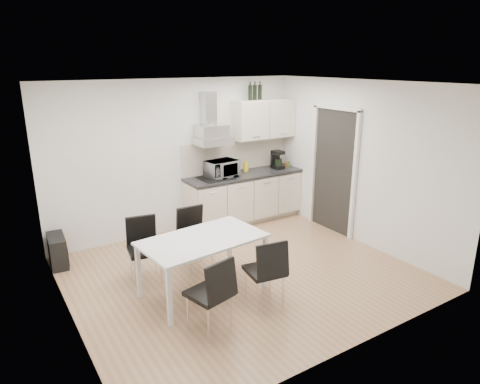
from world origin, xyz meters
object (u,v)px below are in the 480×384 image
object	(u,v)px
guitar_amp	(57,251)
dining_table	(203,244)
chair_near_right	(264,271)
chair_near_left	(209,294)
floor_speaker	(141,232)
chair_far_right	(196,239)
kitchenette	(245,177)
chair_far_left	(145,251)

from	to	relation	value
guitar_amp	dining_table	bearing A→B (deg)	-47.44
chair_near_right	guitar_amp	xyz separation A→B (m)	(-1.93, 2.47, -0.21)
chair_near_left	floor_speaker	distance (m)	2.84
dining_table	chair_near_right	size ratio (longest dim) A/B	1.82
chair_far_right	chair_near_right	size ratio (longest dim) A/B	1.00
kitchenette	chair_near_right	xyz separation A→B (m)	(-1.38, -2.55, -0.39)
chair_far_left	chair_far_right	distance (m)	0.76
chair_far_right	guitar_amp	distance (m)	2.04
chair_near_left	guitar_amp	xyz separation A→B (m)	(-1.11, 2.57, -0.21)
dining_table	guitar_amp	size ratio (longest dim) A/B	2.88
dining_table	chair_far_right	xyz separation A→B (m)	(0.24, 0.67, -0.24)
dining_table	chair_far_left	distance (m)	0.89
floor_speaker	dining_table	bearing A→B (deg)	-103.07
dining_table	floor_speaker	xyz separation A→B (m)	(-0.10, 2.07, -0.55)
chair_near_left	guitar_amp	bearing A→B (deg)	99.76
guitar_amp	chair_far_right	bearing A→B (deg)	-30.25
kitchenette	chair_far_right	world-z (taller)	kitchenette
chair_far_left	guitar_amp	bearing A→B (deg)	-41.71
chair_far_left	kitchenette	bearing A→B (deg)	-143.32
dining_table	chair_near_left	xyz separation A→B (m)	(-0.32, -0.75, -0.24)
chair_near_right	guitar_amp	distance (m)	3.14
chair_near_left	guitar_amp	world-z (taller)	chair_near_left
chair_far_right	chair_near_left	distance (m)	1.53
dining_table	chair_near_right	distance (m)	0.85
chair_far_left	chair_near_right	world-z (taller)	same
kitchenette	chair_far_left	distance (m)	2.71
floor_speaker	chair_near_right	bearing A→B (deg)	-93.54
chair_near_left	chair_near_right	world-z (taller)	same
dining_table	chair_near_left	world-z (taller)	chair_near_left
chair_far_right	guitar_amp	bearing A→B (deg)	-32.92
chair_near_right	guitar_amp	bearing A→B (deg)	136.55
chair_far_left	chair_near_left	world-z (taller)	same
guitar_amp	chair_near_left	bearing A→B (deg)	-62.34
kitchenette	floor_speaker	xyz separation A→B (m)	(-1.96, 0.17, -0.70)
chair_far_right	floor_speaker	distance (m)	1.47
dining_table	floor_speaker	world-z (taller)	dining_table
chair_near_left	floor_speaker	size ratio (longest dim) A/B	3.40
chair_near_left	chair_near_right	xyz separation A→B (m)	(0.81, 0.10, 0.00)
floor_speaker	kitchenette	bearing A→B (deg)	-20.52
kitchenette	chair_far_right	size ratio (longest dim) A/B	2.86
floor_speaker	chair_near_left	bearing A→B (deg)	-110.35
chair_far_left	chair_far_right	xyz separation A→B (m)	(0.76, -0.01, 0.00)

